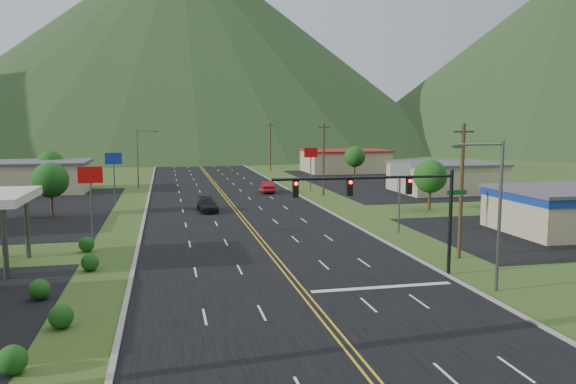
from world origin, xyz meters
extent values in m
cylinder|color=black|center=(10.50, 14.00, 3.50)|extent=(0.24, 0.24, 7.00)
cylinder|color=black|center=(4.50, 14.00, 6.60)|extent=(12.00, 0.18, 0.18)
cube|color=#0C591E|center=(10.90, 14.00, 5.50)|extent=(1.40, 0.06, 0.30)
cube|color=black|center=(7.50, 14.00, 6.00)|extent=(0.35, 0.28, 1.05)
sphere|color=#FF0C05|center=(7.50, 13.82, 6.35)|extent=(0.22, 0.22, 0.22)
cube|color=black|center=(3.50, 14.00, 6.00)|extent=(0.35, 0.28, 1.05)
sphere|color=#FF0C05|center=(3.50, 13.82, 6.35)|extent=(0.22, 0.22, 0.22)
cube|color=black|center=(0.00, 14.00, 6.00)|extent=(0.35, 0.28, 1.05)
sphere|color=#FF0C05|center=(0.00, 13.82, 6.35)|extent=(0.22, 0.22, 0.22)
cylinder|color=#59595E|center=(11.50, 10.00, 4.50)|extent=(0.20, 0.20, 9.00)
cylinder|color=#59595E|center=(10.06, 10.00, 8.80)|extent=(2.88, 0.12, 0.12)
cube|color=#59595E|center=(8.62, 10.00, 8.70)|extent=(0.60, 0.25, 0.18)
cylinder|color=#59595E|center=(-12.00, 70.00, 4.50)|extent=(0.20, 0.20, 9.00)
cylinder|color=#59595E|center=(-10.56, 70.00, 8.80)|extent=(2.88, 0.12, 0.12)
cube|color=#59595E|center=(-9.12, 70.00, 8.70)|extent=(0.60, 0.25, 0.18)
cylinder|color=#59595E|center=(-18.00, 19.00, 2.50)|extent=(0.36, 0.36, 5.00)
cylinder|color=#59595E|center=(-18.00, 25.00, 2.50)|extent=(0.36, 0.36, 5.00)
cube|color=#BFB284|center=(-28.00, 68.00, 2.10)|extent=(18.00, 11.00, 4.20)
cube|color=#4C4C51|center=(-28.00, 68.00, 4.35)|extent=(18.40, 11.40, 0.30)
cube|color=#BFB284|center=(32.00, 55.00, 2.00)|extent=(14.00, 11.00, 4.00)
cube|color=#4C4C51|center=(32.00, 55.00, 4.15)|extent=(14.40, 11.40, 0.30)
cube|color=#BFB284|center=(28.00, 90.00, 2.10)|extent=(16.00, 12.00, 4.20)
cube|color=maroon|center=(28.00, 90.00, 4.35)|extent=(16.40, 12.40, 0.30)
cylinder|color=#59595E|center=(-14.00, 30.00, 2.50)|extent=(0.16, 0.16, 5.00)
cube|color=#C00B0B|center=(-14.00, 30.00, 5.70)|extent=(2.00, 0.18, 1.40)
cylinder|color=#59595E|center=(-14.00, 52.00, 2.50)|extent=(0.16, 0.16, 5.00)
cube|color=navy|center=(-14.00, 52.00, 5.70)|extent=(2.00, 0.18, 1.40)
cylinder|color=#59595E|center=(13.00, 28.00, 2.50)|extent=(0.16, 0.16, 5.00)
cube|color=white|center=(13.00, 28.00, 5.70)|extent=(2.00, 0.18, 1.40)
cylinder|color=#59595E|center=(13.00, 60.00, 2.50)|extent=(0.16, 0.16, 5.00)
cube|color=#C00B0B|center=(13.00, 60.00, 5.70)|extent=(2.00, 0.18, 1.40)
cylinder|color=#382314|center=(-20.00, 45.00, 1.50)|extent=(0.30, 0.30, 3.00)
sphere|color=#1D4915|center=(-20.00, 45.00, 3.90)|extent=(3.84, 3.84, 3.84)
cylinder|color=#382314|center=(-25.00, 72.00, 1.50)|extent=(0.30, 0.30, 3.00)
sphere|color=#1D4915|center=(-25.00, 72.00, 3.90)|extent=(3.84, 3.84, 3.84)
cylinder|color=#382314|center=(22.00, 40.00, 1.50)|extent=(0.30, 0.30, 3.00)
sphere|color=#1D4915|center=(22.00, 40.00, 3.90)|extent=(3.84, 3.84, 3.84)
cylinder|color=#382314|center=(26.00, 78.00, 1.50)|extent=(0.30, 0.30, 3.00)
sphere|color=#1D4915|center=(26.00, 78.00, 3.90)|extent=(3.84, 3.84, 3.84)
cylinder|color=#382314|center=(13.50, 18.00, 5.00)|extent=(0.28, 0.28, 10.00)
cube|color=#382314|center=(13.50, 18.00, 9.40)|extent=(1.60, 0.12, 0.12)
cylinder|color=#382314|center=(13.50, 55.00, 5.00)|extent=(0.28, 0.28, 10.00)
cube|color=#382314|center=(13.50, 55.00, 9.40)|extent=(1.60, 0.12, 0.12)
cylinder|color=#382314|center=(13.50, 95.00, 5.00)|extent=(0.28, 0.28, 10.00)
cube|color=#382314|center=(13.50, 95.00, 9.40)|extent=(1.60, 0.12, 0.12)
cylinder|color=#382314|center=(13.50, 135.00, 5.00)|extent=(0.28, 0.28, 10.00)
cube|color=#382314|center=(13.50, 135.00, 9.40)|extent=(1.60, 0.12, 0.12)
cone|color=#1B3618|center=(0.00, 220.00, 42.50)|extent=(220.00, 220.00, 85.00)
cone|color=#1B3618|center=(147.84, 176.19, 35.00)|extent=(180.00, 180.00, 70.00)
imported|color=black|center=(-3.27, 44.08, 0.73)|extent=(2.35, 5.15, 1.46)
imported|color=maroon|center=(6.47, 59.65, 0.81)|extent=(2.12, 5.04, 1.62)
camera|label=1|loc=(-7.77, -19.36, 10.07)|focal=35.00mm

